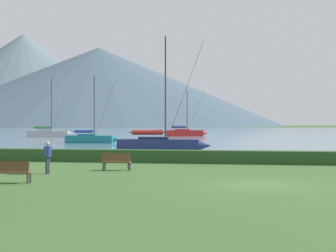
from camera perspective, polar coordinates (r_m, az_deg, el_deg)
The scene contains 12 objects.
ground_plane at distance 21.22m, azimuth 10.42°, elevation -6.62°, with size 1000.00×1000.00×0.00m, color #3D602D.
harbor_water at distance 158.08m, azimuth 9.21°, elevation -0.58°, with size 320.00×246.00×0.00m, color slate.
hedge_line at distance 32.13m, azimuth 9.94°, elevation -3.52°, with size 80.00×1.20×0.81m, color #284C23.
sailboat_slip_2 at distance 64.93m, azimuth -8.74°, elevation -1.40°, with size 7.12×2.33×8.61m.
sailboat_slip_7 at distance 93.61m, azimuth -13.41°, elevation -0.80°, with size 8.51×4.38×10.68m.
sailboat_slip_8 at distance 97.97m, azimuth 1.90°, elevation -0.74°, with size 8.56×4.23×8.98m.
sailboat_slip_9 at distance 44.57m, azimuth -0.93°, elevation -2.07°, with size 8.36×3.05×10.25m.
park_bench_near_path at distance 22.46m, azimuth -17.36°, elevation -4.89°, with size 1.66×0.60×0.95m.
park_bench_under_tree at distance 27.30m, azimuth -5.91°, elevation -3.95°, with size 1.56×0.48×0.95m.
person_seated_viewer at distance 26.00m, azimuth -13.53°, elevation -3.19°, with size 0.36×0.57×1.65m.
distant_hill_west_ridge at distance 472.59m, azimuth -16.18°, elevation 5.04°, with size 229.54×229.54×82.56m, color slate.
distant_hill_central_peak at distance 424.10m, azimuth -7.92°, elevation 4.44°, with size 305.18×305.18×65.46m, color #425666.
Camera 1 is at (-0.51, -21.06, 2.58)m, focal length 53.62 mm.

